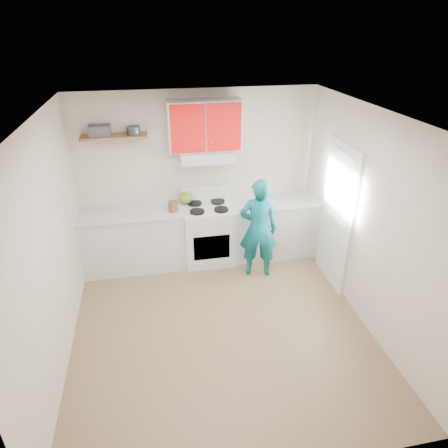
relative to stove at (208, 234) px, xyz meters
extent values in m
plane|color=brown|center=(-0.10, -1.57, -0.46)|extent=(3.80, 3.80, 0.00)
cube|color=white|center=(-0.10, -1.57, 2.14)|extent=(3.60, 3.80, 0.04)
cube|color=beige|center=(-0.10, 0.32, 0.84)|extent=(3.60, 0.04, 2.60)
cube|color=beige|center=(-0.10, -3.47, 0.84)|extent=(3.60, 0.04, 2.60)
cube|color=beige|center=(-1.90, -1.57, 0.84)|extent=(0.04, 3.80, 2.60)
cube|color=beige|center=(1.70, -1.57, 0.84)|extent=(0.04, 3.80, 2.60)
cube|color=white|center=(1.68, -0.88, 0.56)|extent=(0.05, 0.85, 2.05)
cube|color=white|center=(1.65, -0.88, 0.99)|extent=(0.01, 0.55, 0.95)
cube|color=silver|center=(-1.14, 0.02, -0.01)|extent=(1.52, 0.60, 0.90)
cube|color=silver|center=(1.04, 0.02, -0.01)|extent=(1.32, 0.60, 0.90)
cube|color=white|center=(0.00, 0.00, 0.00)|extent=(0.76, 0.65, 0.92)
cube|color=silver|center=(0.00, 0.10, 1.24)|extent=(0.76, 0.44, 0.15)
cube|color=red|center=(0.00, 0.16, 1.66)|extent=(1.02, 0.33, 0.70)
cube|color=brown|center=(-1.25, 0.18, 1.56)|extent=(0.90, 0.30, 0.04)
cube|color=#483F47|center=(-1.43, 0.16, 1.65)|extent=(0.29, 0.22, 0.15)
cylinder|color=#333D4C|center=(-0.98, 0.17, 1.63)|extent=(0.20, 0.20, 0.11)
ellipsoid|color=olive|center=(-0.31, 0.21, 0.55)|extent=(0.28, 0.28, 0.19)
cylinder|color=brown|center=(-0.52, -0.05, 0.53)|extent=(0.16, 0.16, 0.18)
cube|color=olive|center=(0.67, 0.02, 0.45)|extent=(0.36, 0.30, 0.02)
cube|color=red|center=(1.29, 0.04, 0.44)|extent=(0.33, 0.29, 0.01)
imported|color=#0B6165|center=(0.65, -0.53, 0.30)|extent=(0.62, 0.47, 1.53)
camera|label=1|loc=(-0.80, -5.36, 2.97)|focal=31.63mm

